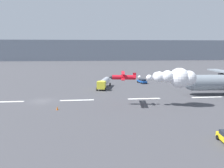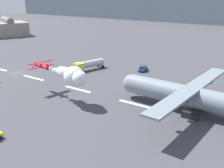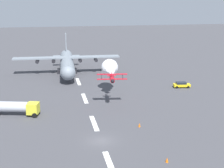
{
  "view_description": "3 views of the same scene",
  "coord_description": "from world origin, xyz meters",
  "px_view_note": "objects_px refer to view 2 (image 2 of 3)",
  "views": [
    {
      "loc": [
        11.48,
        -51.5,
        12.34
      ],
      "look_at": [
        16.28,
        -2.75,
        4.24
      ],
      "focal_mm": 35.16,
      "sensor_mm": 36.0,
      "label": 1
    },
    {
      "loc": [
        66.9,
        -46.09,
        22.25
      ],
      "look_at": [
        34.67,
        0.0,
        3.32
      ],
      "focal_mm": 43.42,
      "sensor_mm": 36.0,
      "label": 2
    },
    {
      "loc": [
        -51.02,
        7.95,
        23.58
      ],
      "look_at": [
        18.57,
        -5.51,
        4.79
      ],
      "focal_mm": 53.27,
      "sensor_mm": 36.0,
      "label": 3
    }
  ],
  "objects_px": {
    "cargo_transport_plane": "(186,95)",
    "airport_staff_sedan": "(143,68)",
    "fuel_tanker_truck": "(89,64)",
    "stunt_biplane_red": "(71,75)",
    "traffic_cone_far": "(0,82)"
  },
  "relations": [
    {
      "from": "cargo_transport_plane",
      "to": "airport_staff_sedan",
      "type": "xyz_separation_m",
      "value": [
        -20.94,
        21.09,
        -2.62
      ]
    },
    {
      "from": "cargo_transport_plane",
      "to": "fuel_tanker_truck",
      "type": "xyz_separation_m",
      "value": [
        -34.97,
        12.73,
        -1.68
      ]
    },
    {
      "from": "fuel_tanker_truck",
      "to": "stunt_biplane_red",
      "type": "bearing_deg",
      "value": -58.59
    },
    {
      "from": "airport_staff_sedan",
      "to": "traffic_cone_far",
      "type": "relative_size",
      "value": 6.29
    },
    {
      "from": "fuel_tanker_truck",
      "to": "airport_staff_sedan",
      "type": "distance_m",
      "value": 16.36
    },
    {
      "from": "cargo_transport_plane",
      "to": "fuel_tanker_truck",
      "type": "distance_m",
      "value": 37.26
    },
    {
      "from": "fuel_tanker_truck",
      "to": "cargo_transport_plane",
      "type": "bearing_deg",
      "value": -20.0
    },
    {
      "from": "cargo_transport_plane",
      "to": "airport_staff_sedan",
      "type": "distance_m",
      "value": 29.84
    },
    {
      "from": "stunt_biplane_red",
      "to": "airport_staff_sedan",
      "type": "xyz_separation_m",
      "value": [
        0.43,
        30.63,
        -5.31
      ]
    },
    {
      "from": "stunt_biplane_red",
      "to": "cargo_transport_plane",
      "type": "bearing_deg",
      "value": 24.06
    },
    {
      "from": "cargo_transport_plane",
      "to": "airport_staff_sedan",
      "type": "relative_size",
      "value": 6.97
    },
    {
      "from": "stunt_biplane_red",
      "to": "fuel_tanker_truck",
      "type": "height_order",
      "value": "stunt_biplane_red"
    },
    {
      "from": "cargo_transport_plane",
      "to": "fuel_tanker_truck",
      "type": "height_order",
      "value": "cargo_transport_plane"
    },
    {
      "from": "stunt_biplane_red",
      "to": "airport_staff_sedan",
      "type": "distance_m",
      "value": 31.09
    },
    {
      "from": "stunt_biplane_red",
      "to": "fuel_tanker_truck",
      "type": "xyz_separation_m",
      "value": [
        -13.6,
        22.27,
        -4.37
      ]
    }
  ]
}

